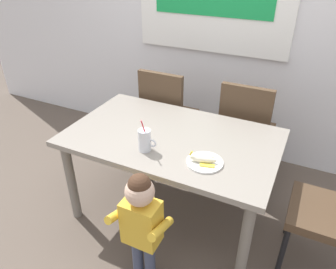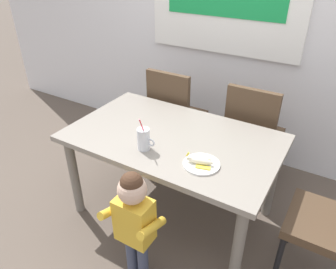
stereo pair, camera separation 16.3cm
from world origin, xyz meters
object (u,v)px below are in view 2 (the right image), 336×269
dining_chair_right (252,131)px  toddler_standing (134,216)px  dining_table (173,146)px  milk_cup (144,140)px  snack_plate (201,164)px  peeled_banana (200,161)px  dining_chair_left (174,112)px

dining_chair_right → toddler_standing: 1.33m
dining_table → milk_cup: bearing=-107.8°
dining_table → snack_plate: snack_plate is taller
peeled_banana → dining_table: bearing=145.2°
dining_chair_left → toddler_standing: size_ratio=1.15×
peeled_banana → dining_chair_right: bearing=86.1°
milk_cup → peeled_banana: bearing=3.5°
dining_table → snack_plate: bearing=-33.0°
peeled_banana → dining_chair_left: bearing=128.1°
dining_chair_left → snack_plate: dining_chair_left is taller
toddler_standing → milk_cup: 0.49m
dining_chair_left → snack_plate: bearing=128.7°
dining_chair_right → toddler_standing: size_ratio=1.15×
dining_table → milk_cup: size_ratio=6.07×
dining_chair_right → dining_table: bearing=60.9°
milk_cup → dining_table: bearing=72.2°
dining_table → dining_chair_right: size_ratio=1.56×
dining_table → milk_cup: (-0.08, -0.25, 0.16)m
dining_table → dining_chair_left: bearing=119.3°
milk_cup → dining_chair_left: bearing=107.7°
dining_chair_right → snack_plate: dining_chair_right is taller
snack_plate → dining_table: bearing=147.0°
dining_chair_right → peeled_banana: dining_chair_right is taller
dining_table → snack_plate: 0.40m
dining_chair_left → snack_plate: size_ratio=4.17×
dining_chair_left → peeled_banana: size_ratio=5.47×
dining_table → snack_plate: size_ratio=6.50×
toddler_standing → snack_plate: size_ratio=3.64×
dining_chair_left → peeled_banana: 1.13m
toddler_standing → snack_plate: (0.23, 0.40, 0.21)m
dining_chair_left → milk_cup: milk_cup is taller
milk_cup → peeled_banana: size_ratio=1.40×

